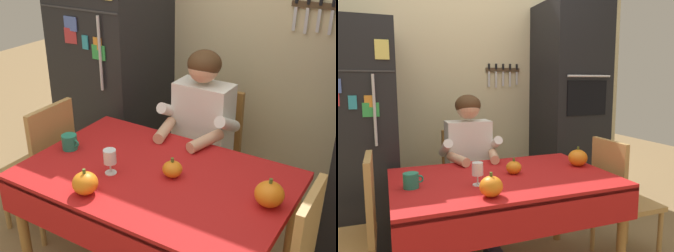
{
  "view_description": "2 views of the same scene",
  "coord_description": "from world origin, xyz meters",
  "views": [
    {
      "loc": [
        1.08,
        -1.53,
        1.93
      ],
      "look_at": [
        -0.02,
        0.25,
        0.95
      ],
      "focal_mm": 46.41,
      "sensor_mm": 36.0,
      "label": 1
    },
    {
      "loc": [
        -0.7,
        -1.77,
        1.34
      ],
      "look_at": [
        0.08,
        0.27,
        1.04
      ],
      "focal_mm": 33.95,
      "sensor_mm": 36.0,
      "label": 2
    }
  ],
  "objects": [
    {
      "name": "wall_oven",
      "position": [
        1.05,
        1.0,
        1.05
      ],
      "size": [
        0.6,
        0.64,
        2.1
      ],
      "color": "black",
      "rests_on": "ground"
    },
    {
      "name": "coffee_mug",
      "position": [
        -0.58,
        0.07,
        0.78
      ],
      "size": [
        0.12,
        0.09,
        0.09
      ],
      "color": "#237F66",
      "rests_on": "dining_table"
    },
    {
      "name": "refrigerator",
      "position": [
        -0.95,
        0.96,
        0.9
      ],
      "size": [
        0.68,
        0.71,
        1.8
      ],
      "color": "black",
      "rests_on": "ground"
    },
    {
      "name": "back_wall_assembly",
      "position": [
        0.05,
        1.35,
        1.3
      ],
      "size": [
        3.7,
        0.13,
        2.6
      ],
      "color": "beige",
      "rests_on": "ground"
    },
    {
      "name": "chair_right_side",
      "position": [
        0.9,
        0.05,
        0.51
      ],
      "size": [
        0.4,
        0.4,
        0.93
      ],
      "color": "tan",
      "rests_on": "ground"
    },
    {
      "name": "wine_glass",
      "position": [
        -0.21,
        -0.02,
        0.83
      ],
      "size": [
        0.07,
        0.07,
        0.14
      ],
      "color": "white",
      "rests_on": "dining_table"
    },
    {
      "name": "seated_person",
      "position": [
        -0.07,
        0.68,
        0.74
      ],
      "size": [
        0.47,
        0.55,
        1.25
      ],
      "color": "#38384C",
      "rests_on": "ground"
    },
    {
      "name": "pumpkin_small",
      "position": [
        0.59,
        0.14,
        0.8
      ],
      "size": [
        0.14,
        0.14,
        0.14
      ],
      "color": "orange",
      "rests_on": "dining_table"
    },
    {
      "name": "pumpkin_medium",
      "position": [
        -0.19,
        -0.23,
        0.8
      ],
      "size": [
        0.13,
        0.13,
        0.13
      ],
      "color": "orange",
      "rests_on": "dining_table"
    },
    {
      "name": "dining_table",
      "position": [
        0.0,
        0.08,
        0.66
      ],
      "size": [
        1.4,
        0.9,
        0.74
      ],
      "color": "#9E6B33",
      "rests_on": "ground"
    },
    {
      "name": "chair_behind_person",
      "position": [
        -0.07,
        0.87,
        0.51
      ],
      "size": [
        0.4,
        0.4,
        0.93
      ],
      "color": "#9E6B33",
      "rests_on": "ground"
    },
    {
      "name": "chair_left_side",
      "position": [
        -0.9,
        0.14,
        0.51
      ],
      "size": [
        0.4,
        0.4,
        0.93
      ],
      "color": "tan",
      "rests_on": "ground"
    },
    {
      "name": "pumpkin_large",
      "position": [
        0.08,
        0.12,
        0.78
      ],
      "size": [
        0.1,
        0.1,
        0.11
      ],
      "color": "orange",
      "rests_on": "dining_table"
    }
  ]
}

